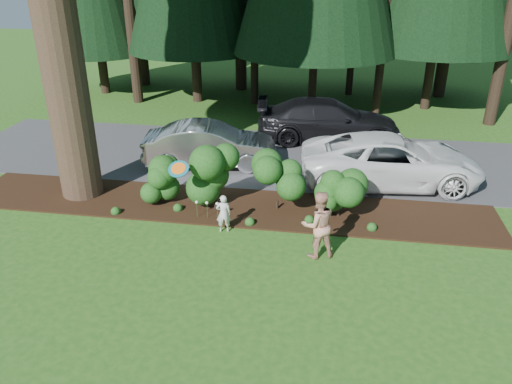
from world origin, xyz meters
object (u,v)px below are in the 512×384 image
(car_silver_wagon, at_px, (210,145))
(car_white_suv, at_px, (391,160))
(frisbee, at_px, (178,169))
(car_dark_suv, at_px, (328,120))
(adult, at_px, (318,225))
(child, at_px, (224,213))

(car_silver_wagon, xyz_separation_m, car_white_suv, (6.20, -0.57, 0.04))
(car_silver_wagon, xyz_separation_m, frisbee, (0.25, -4.36, 0.90))
(car_dark_suv, relative_size, adult, 3.23)
(car_white_suv, height_order, adult, adult)
(car_white_suv, height_order, frisbee, frisbee)
(car_white_suv, xyz_separation_m, adult, (-2.14, -4.79, 0.04))
(car_silver_wagon, distance_m, adult, 6.73)
(car_dark_suv, bearing_deg, car_silver_wagon, 123.59)
(child, bearing_deg, frisbee, -20.75)
(car_white_suv, relative_size, frisbee, 10.34)
(car_silver_wagon, distance_m, frisbee, 4.46)
(car_dark_suv, bearing_deg, child, 155.23)
(car_silver_wagon, relative_size, car_white_suv, 0.80)
(car_white_suv, distance_m, child, 6.16)
(child, relative_size, frisbee, 1.93)
(adult, bearing_deg, car_silver_wagon, -73.33)
(car_silver_wagon, xyz_separation_m, child, (1.49, -4.53, -0.25))
(car_silver_wagon, relative_size, adult, 2.65)
(child, distance_m, frisbee, 1.70)
(car_silver_wagon, bearing_deg, adult, -151.58)
(child, height_order, adult, adult)
(car_white_suv, xyz_separation_m, frisbee, (-5.94, -3.79, 0.86))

